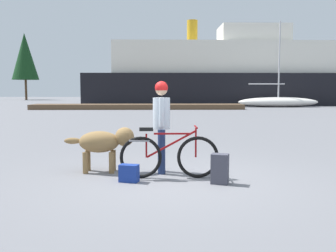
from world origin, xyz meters
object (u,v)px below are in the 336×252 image
(sailboat_moored, at_px, (278,102))
(person_cyclist, at_px, (161,118))
(backpack, at_px, (220,169))
(handbag_pannier, at_px, (129,173))
(dog, at_px, (104,142))
(ferry_boat, at_px, (226,75))
(bicycle, at_px, (169,156))

(sailboat_moored, bearing_deg, person_cyclist, -111.44)
(person_cyclist, bearing_deg, backpack, -42.31)
(handbag_pannier, bearing_deg, dog, 123.26)
(dog, bearing_deg, ferry_boat, 76.31)
(dog, xyz_separation_m, ferry_boat, (8.11, 33.30, 2.52))
(backpack, distance_m, ferry_boat, 34.92)
(bicycle, height_order, person_cyclist, person_cyclist)
(ferry_boat, bearing_deg, handbag_pannier, -102.53)
(person_cyclist, height_order, dog, person_cyclist)
(ferry_boat, bearing_deg, person_cyclist, -101.88)
(person_cyclist, relative_size, dog, 1.30)
(dog, distance_m, sailboat_moored, 30.01)
(handbag_pannier, distance_m, sailboat_moored, 30.55)
(handbag_pannier, bearing_deg, sailboat_moored, 68.08)
(bicycle, xyz_separation_m, ferry_boat, (6.90, 33.84, 2.69))
(dog, distance_m, ferry_boat, 34.37)
(bicycle, height_order, handbag_pannier, bicycle)
(handbag_pannier, xyz_separation_m, ferry_boat, (7.58, 34.11, 2.95))
(dog, bearing_deg, bicycle, -24.09)
(bicycle, distance_m, backpack, 0.95)
(handbag_pannier, relative_size, ferry_boat, 0.01)
(dog, bearing_deg, backpack, -25.24)
(backpack, relative_size, handbag_pannier, 1.57)
(dog, height_order, backpack, dog)
(dog, xyz_separation_m, backpack, (2.05, -0.97, -0.32))
(dog, bearing_deg, handbag_pannier, -56.74)
(person_cyclist, distance_m, backpack, 1.52)
(backpack, bearing_deg, sailboat_moored, 70.88)
(person_cyclist, xyz_separation_m, ferry_boat, (7.02, 33.39, 2.06))
(person_cyclist, bearing_deg, bicycle, -74.70)
(person_cyclist, distance_m, handbag_pannier, 1.27)
(backpack, bearing_deg, dog, 154.76)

